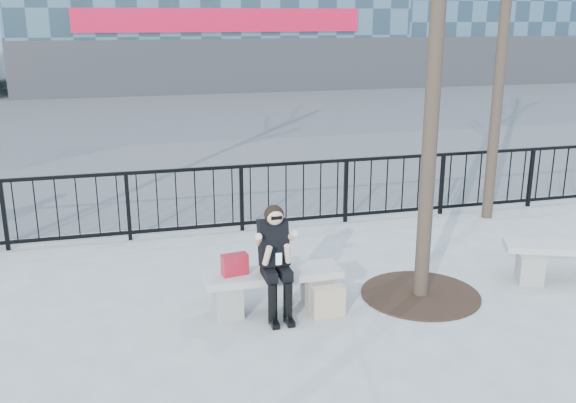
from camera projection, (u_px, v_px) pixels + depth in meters
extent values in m
plane|color=gray|center=(273.00, 309.00, 7.76)|extent=(120.00, 120.00, 0.00)
cube|color=#474747|center=(169.00, 120.00, 21.68)|extent=(60.00, 23.00, 0.01)
cube|color=black|center=(229.00, 167.00, 10.24)|extent=(14.00, 0.05, 0.05)
cube|color=black|center=(230.00, 224.00, 10.51)|extent=(14.00, 0.05, 0.05)
cube|color=#2D2D30|center=(223.00, 67.00, 28.54)|extent=(18.00, 0.08, 2.40)
cube|color=#AA0B29|center=(221.00, 20.00, 27.93)|extent=(12.60, 0.12, 1.00)
cube|color=#2D2D30|center=(552.00, 60.00, 32.73)|extent=(16.00, 0.08, 2.40)
cylinder|color=black|center=(505.00, 10.00, 10.30)|extent=(0.18, 0.18, 7.00)
cylinder|color=black|center=(420.00, 294.00, 8.14)|extent=(1.50, 1.50, 0.02)
cube|color=slate|center=(228.00, 299.00, 7.57)|extent=(0.32, 0.38, 0.40)
cube|color=slate|center=(317.00, 289.00, 7.84)|extent=(0.32, 0.38, 0.40)
cube|color=gray|center=(273.00, 275.00, 7.64)|extent=(1.65, 0.46, 0.09)
cube|color=slate|center=(530.00, 268.00, 8.50)|extent=(0.31, 0.37, 0.39)
cube|color=gray|center=(566.00, 248.00, 8.57)|extent=(1.59, 0.44, 0.09)
cube|color=maroon|center=(235.00, 264.00, 7.50)|extent=(0.32, 0.19, 0.25)
cube|color=#CFB292|center=(328.00, 301.00, 7.54)|extent=(0.39, 0.14, 0.37)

